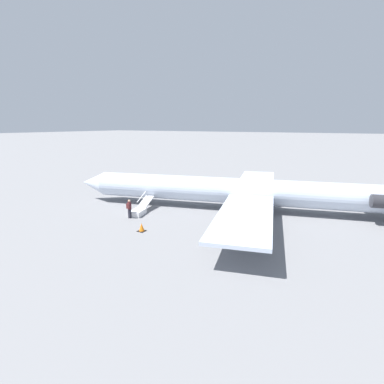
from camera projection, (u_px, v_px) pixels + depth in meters
ground_plane at (236, 210)px, 30.15m from camera, size 600.00×600.00×0.00m
airplane_main at (247, 191)px, 29.46m from camera, size 35.06×27.47×6.66m
boarding_stairs at (139, 210)px, 28.74m from camera, size 2.03×4.14×1.67m
passenger at (129, 208)px, 27.32m from camera, size 0.41×0.56×1.74m
traffic_cone_near_stairs at (142, 228)px, 24.10m from camera, size 0.60×0.60×0.66m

